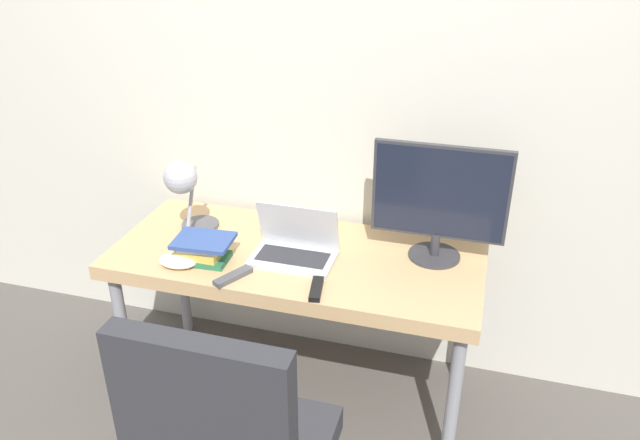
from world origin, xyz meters
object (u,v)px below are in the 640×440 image
Objects in this scene: laptop at (295,248)px; game_controller at (178,261)px; desk_lamp at (184,185)px; book_stack at (202,248)px; monitor at (440,199)px.

laptop reaches higher than game_controller.
desk_lamp is 0.28m from book_stack.
game_controller is at bearing -138.35° from book_stack.
laptop is 0.36m from book_stack.
book_stack is at bearing -161.70° from laptop.
monitor is at bearing 17.55° from book_stack.
laptop is 2.09× the size of game_controller.
desk_lamp reaches higher than game_controller.
laptop is at bearing -3.95° from desk_lamp.
desk_lamp is 0.31m from game_controller.
desk_lamp is at bearing 176.05° from laptop.
laptop is 0.45m from game_controller.
book_stack is (-0.87, -0.28, -0.20)m from monitor.
laptop is at bearing 18.30° from book_stack.
book_stack is 1.55× the size of game_controller.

